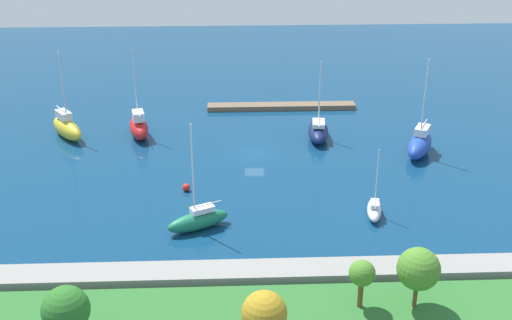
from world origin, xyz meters
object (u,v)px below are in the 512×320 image
(sailboat_green_along_channel, at_px, (198,220))
(sailboat_white_far_north, at_px, (374,209))
(mooring_buoy_red, at_px, (186,187))
(sailboat_blue_inner_mooring, at_px, (420,144))
(park_tree_midwest, at_px, (362,274))
(park_tree_center, at_px, (66,310))
(sailboat_navy_west_end, at_px, (318,131))
(pier_dock, at_px, (281,106))
(park_tree_west, at_px, (264,314))
(sailboat_yellow_lone_south, at_px, (67,127))
(park_tree_mideast, at_px, (418,269))
(sailboat_red_outer_mooring, at_px, (139,126))

(sailboat_green_along_channel, height_order, sailboat_white_far_north, sailboat_green_along_channel)
(sailboat_white_far_north, distance_m, mooring_buoy_red, 21.22)
(sailboat_blue_inner_mooring, bearing_deg, park_tree_midwest, 4.74)
(sailboat_blue_inner_mooring, bearing_deg, park_tree_center, -16.57)
(sailboat_navy_west_end, height_order, mooring_buoy_red, sailboat_navy_west_end)
(pier_dock, bearing_deg, sailboat_green_along_channel, 72.82)
(park_tree_west, distance_m, sailboat_white_far_north, 26.26)
(park_tree_midwest, height_order, sailboat_yellow_lone_south, sailboat_yellow_lone_south)
(park_tree_mideast, relative_size, sailboat_red_outer_mooring, 0.42)
(pier_dock, relative_size, sailboat_green_along_channel, 1.99)
(park_tree_midwest, distance_m, park_tree_mideast, 4.36)
(mooring_buoy_red, bearing_deg, sailboat_blue_inner_mooring, -162.76)
(park_tree_west, xyz_separation_m, park_tree_mideast, (-12.26, -5.38, -0.30))
(park_tree_mideast, bearing_deg, sailboat_navy_west_end, -86.39)
(sailboat_green_along_channel, distance_m, sailboat_red_outer_mooring, 27.16)
(pier_dock, relative_size, park_tree_west, 4.21)
(pier_dock, bearing_deg, sailboat_blue_inner_mooring, 131.05)
(park_tree_midwest, xyz_separation_m, sailboat_blue_inner_mooring, (-14.17, -32.81, -2.83))
(pier_dock, relative_size, park_tree_center, 4.68)
(park_tree_midwest, distance_m, park_tree_west, 9.72)
(sailboat_blue_inner_mooring, bearing_deg, sailboat_white_far_north, -2.22)
(park_tree_center, height_order, sailboat_blue_inner_mooring, sailboat_blue_inner_mooring)
(pier_dock, xyz_separation_m, sailboat_red_outer_mooring, (20.51, 11.03, 1.18))
(park_tree_mideast, distance_m, sailboat_red_outer_mooring, 48.99)
(pier_dock, distance_m, park_tree_mideast, 52.37)
(sailboat_green_along_channel, bearing_deg, sailboat_blue_inner_mooring, -173.74)
(pier_dock, height_order, sailboat_red_outer_mooring, sailboat_red_outer_mooring)
(sailboat_blue_inner_mooring, bearing_deg, sailboat_yellow_lone_south, -71.56)
(park_tree_midwest, height_order, sailboat_navy_west_end, sailboat_navy_west_end)
(park_tree_mideast, bearing_deg, park_tree_west, 23.67)
(park_tree_mideast, bearing_deg, sailboat_green_along_channel, -40.49)
(sailboat_blue_inner_mooring, bearing_deg, park_tree_mideast, 11.51)
(sailboat_blue_inner_mooring, xyz_separation_m, sailboat_white_far_north, (9.29, 15.87, -0.72))
(park_tree_center, bearing_deg, sailboat_white_far_north, -142.42)
(park_tree_midwest, distance_m, sailboat_red_outer_mooring, 46.53)
(sailboat_navy_west_end, distance_m, mooring_buoy_red, 22.86)
(pier_dock, xyz_separation_m, park_tree_mideast, (-6.50, 51.77, 4.45))
(pier_dock, distance_m, sailboat_white_far_north, 35.35)
(sailboat_green_along_channel, xyz_separation_m, sailboat_yellow_lone_south, (19.05, -25.77, 0.45))
(park_tree_midwest, xyz_separation_m, sailboat_red_outer_mooring, (22.67, -40.54, -2.80))
(sailboat_red_outer_mooring, height_order, sailboat_yellow_lone_south, sailboat_red_outer_mooring)
(park_tree_center, height_order, sailboat_navy_west_end, sailboat_navy_west_end)
(sailboat_white_far_north, bearing_deg, sailboat_red_outer_mooring, 61.22)
(pier_dock, bearing_deg, park_tree_mideast, 97.15)
(pier_dock, relative_size, sailboat_yellow_lone_south, 1.87)
(sailboat_green_along_channel, height_order, sailboat_navy_west_end, sailboat_green_along_channel)
(park_tree_mideast, xyz_separation_m, sailboat_white_far_north, (-0.55, -17.14, -4.02))
(sailboat_green_along_channel, xyz_separation_m, sailboat_navy_west_end, (-15.34, -23.84, 0.15))
(pier_dock, distance_m, sailboat_green_along_channel, 38.29)
(park_tree_mideast, bearing_deg, sailboat_white_far_north, -91.85)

